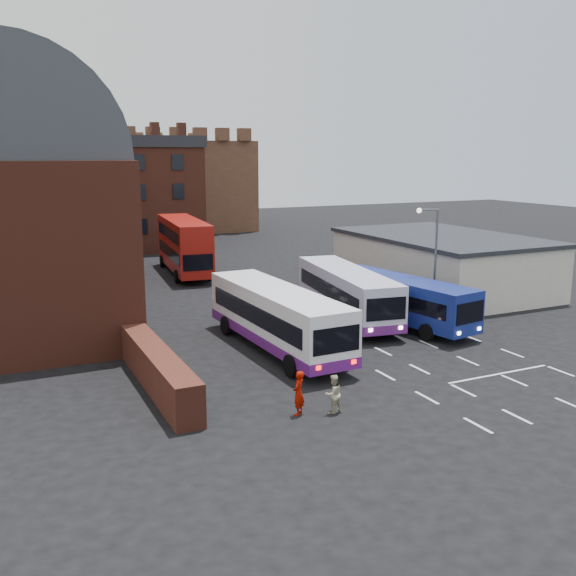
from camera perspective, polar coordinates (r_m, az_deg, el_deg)
name	(u,v)px	position (r m, az deg, el deg)	size (l,w,h in m)	color
ground	(376,370)	(31.75, 7.82, -7.25)	(180.00, 180.00, 0.00)	black
railway_station	(1,196)	(46.10, -24.17, 7.47)	(12.00, 28.00, 16.00)	#602B1E
forecourt_wall	(158,370)	(29.32, -11.47, -7.15)	(1.20, 10.00, 1.80)	#602B1E
cream_building	(441,262)	(50.87, 13.47, 2.27)	(10.40, 16.40, 4.25)	beige
brick_terrace	(92,200)	(71.96, -16.99, 7.48)	(22.00, 10.00, 11.00)	brown
castle_keep	(157,185)	(93.88, -11.56, 8.96)	(22.00, 22.00, 12.00)	brown
bus_white_outbound	(277,314)	(34.22, -1.00, -2.32)	(3.37, 12.22, 3.31)	white
bus_white_inbound	(347,290)	(40.68, 5.23, -0.19)	(4.43, 11.95, 3.18)	silver
bus_blue	(400,297)	(39.82, 9.93, -0.80)	(4.12, 10.99, 2.93)	navy
bus_red_double	(184,245)	(56.58, -9.22, 3.77)	(3.99, 12.16, 4.77)	#9B150D
street_lamp	(432,253)	(40.83, 12.69, 3.04)	(1.42, 0.50, 7.09)	#4F5256
pedestrian_red	(299,393)	(26.05, 0.94, -9.32)	(0.67, 0.44, 1.84)	#950D01
pedestrian_beige	(333,394)	(26.34, 4.04, -9.37)	(0.78, 0.61, 1.61)	#B4AD8A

